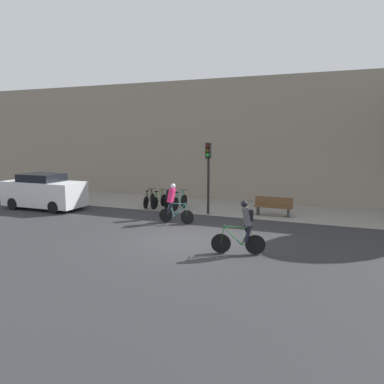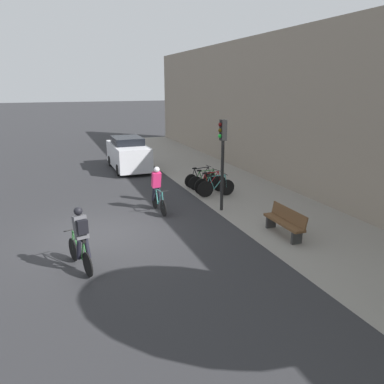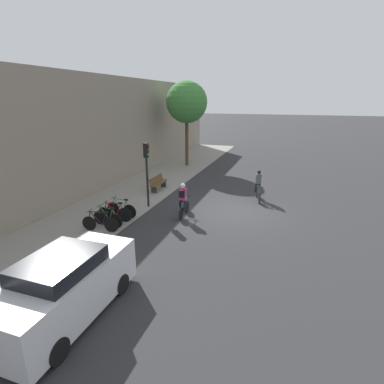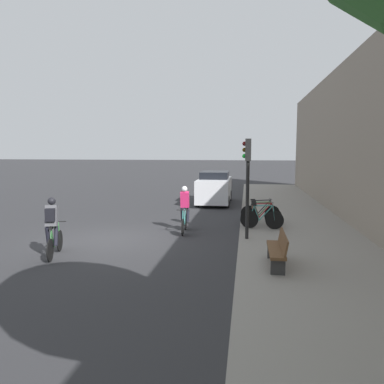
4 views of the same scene
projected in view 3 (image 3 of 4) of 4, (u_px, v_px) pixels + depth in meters
name	position (u px, v px, depth m)	size (l,w,h in m)	color
ground	(237.00, 211.00, 15.75)	(200.00, 200.00, 0.00)	#2B2B2D
kerb_strip	(125.00, 198.00, 17.83)	(44.00, 4.50, 0.01)	gray
building_facade	(83.00, 136.00, 17.55)	(44.00, 0.60, 7.11)	gray
cyclist_pink	(183.00, 199.00, 14.71)	(1.63, 0.46, 1.75)	black
cyclist_grey	(258.00, 184.00, 17.34)	(1.71, 0.61, 1.76)	black
parked_bike_0	(100.00, 223.00, 13.30)	(0.46, 1.70, 0.96)	black
parked_bike_1	(108.00, 218.00, 13.84)	(0.46, 1.62, 0.97)	black
parked_bike_2	(115.00, 213.00, 14.37)	(0.46, 1.69, 0.99)	black
parked_bike_3	(122.00, 209.00, 14.91)	(0.46, 1.70, 0.99)	black
traffic_light_pole	(147.00, 163.00, 15.73)	(0.26, 0.30, 3.48)	black
bench	(158.00, 183.00, 19.30)	(1.80, 0.44, 0.89)	brown
parked_car	(65.00, 287.00, 7.94)	(4.30, 1.84, 1.85)	silver
street_tree_0	(187.00, 102.00, 25.00)	(3.45, 3.45, 7.09)	#4C3823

